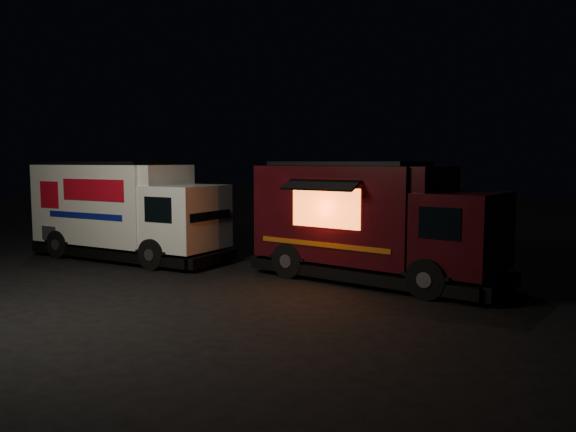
# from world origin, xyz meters

# --- Properties ---
(ground) EXTENTS (80.00, 80.00, 0.00)m
(ground) POSITION_xyz_m (0.00, 0.00, 0.00)
(ground) COLOR black
(ground) RESTS_ON ground
(white_truck) EXTENTS (6.87, 3.20, 3.00)m
(white_truck) POSITION_xyz_m (-5.13, 1.69, 1.50)
(white_truck) COLOR silver
(white_truck) RESTS_ON ground
(red_truck) EXTENTS (6.47, 2.45, 3.00)m
(red_truck) POSITION_xyz_m (2.46, 3.52, 1.50)
(red_truck) COLOR #340910
(red_truck) RESTS_ON ground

